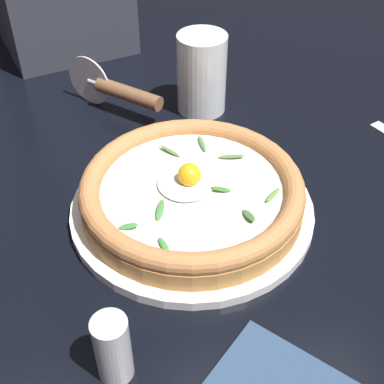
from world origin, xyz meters
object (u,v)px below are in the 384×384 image
pizza (192,192)px  pepper_shaker (113,349)px  drinking_glass (202,79)px  pizza_cutter (118,90)px

pizza → pepper_shaker: 0.22m
pepper_shaker → drinking_glass: bearing=-21.9°
drinking_glass → pepper_shaker: drinking_glass is taller
pizza_cutter → drinking_glass: drinking_glass is taller
drinking_glass → pepper_shaker: size_ratio=1.60×
pizza_cutter → pizza: bearing=-165.1°
pizza → pepper_shaker: pepper_shaker is taller
pepper_shaker → pizza: bearing=-29.3°
pizza → pizza_cutter: size_ratio=2.00×
drinking_glass → pepper_shaker: (-0.41, 0.17, -0.01)m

